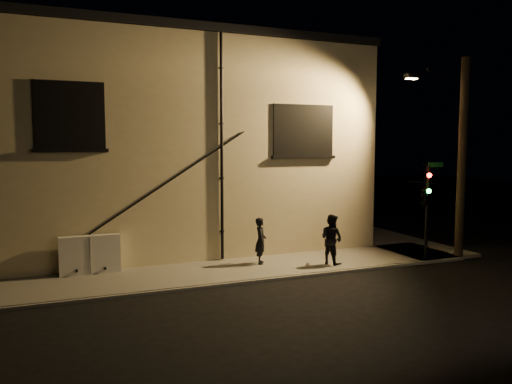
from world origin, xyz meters
name	(u,v)px	position (x,y,z in m)	size (l,w,h in m)	color
ground	(301,277)	(0.00, 0.00, 0.00)	(90.00, 90.00, 0.00)	black
sidewalk	(279,248)	(1.22, 4.39, 0.06)	(21.00, 16.00, 0.12)	slate
building	(157,145)	(-3.00, 8.99, 4.40)	(16.20, 12.23, 8.80)	beige
utility_cabinet	(90,255)	(-6.53, 2.70, 0.77)	(1.96, 0.33, 1.29)	white
pedestrian_a	(261,241)	(-0.69, 1.86, 0.96)	(0.61, 0.40, 1.68)	black
pedestrian_b	(331,239)	(1.68, 0.86, 1.03)	(0.88, 0.69, 1.81)	black
traffic_signal	(425,194)	(5.28, 0.19, 2.58)	(1.20, 2.13, 3.65)	black
streetlamp_pole	(460,154)	(6.90, 0.21, 4.06)	(2.05, 1.40, 7.71)	black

